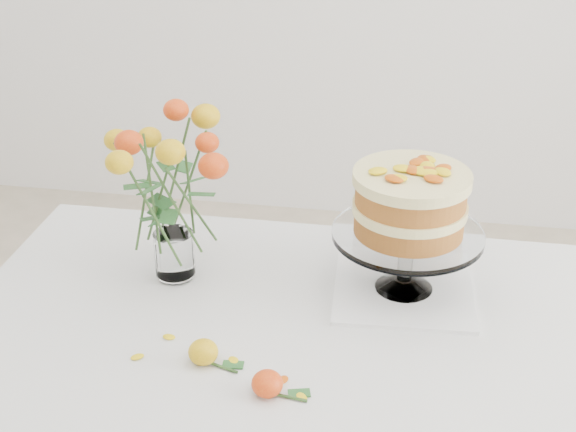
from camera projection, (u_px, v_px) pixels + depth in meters
name	position (u px, v px, depth m)	size (l,w,h in m)	color
table	(305.00, 370.00, 1.60)	(1.43, 0.93, 0.76)	tan
napkin	(403.00, 289.00, 1.70)	(0.29, 0.29, 0.01)	white
cake_stand	(410.00, 209.00, 1.61)	(0.31, 0.31, 0.28)	silver
rose_vase	(168.00, 171.00, 1.63)	(0.36, 0.36, 0.43)	silver
loose_rose_near	(204.00, 352.00, 1.48)	(0.10, 0.06, 0.05)	gold
loose_rose_far	(268.00, 384.00, 1.40)	(0.10, 0.06, 0.05)	red
stray_petal_a	(234.00, 361.00, 1.49)	(0.03, 0.02, 0.00)	yellow
stray_petal_b	(283.00, 380.00, 1.44)	(0.03, 0.02, 0.00)	yellow
stray_petal_c	(301.00, 397.00, 1.40)	(0.03, 0.02, 0.00)	yellow
stray_petal_d	(169.00, 337.00, 1.55)	(0.03, 0.02, 0.00)	yellow
stray_petal_e	(137.00, 357.00, 1.50)	(0.03, 0.02, 0.00)	yellow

